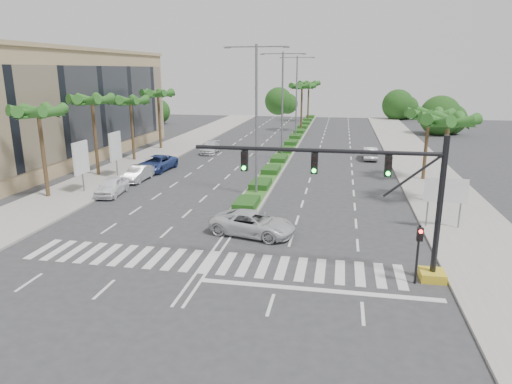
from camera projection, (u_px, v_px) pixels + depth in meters
ground at (209, 262)px, 24.72m from camera, size 160.00×160.00×0.00m
footpath_right at (435, 185)px, 40.98m from camera, size 6.00×120.00×0.15m
footpath_left at (121, 171)px, 46.39m from camera, size 6.00×120.00×0.15m
median at (295, 140)px, 67.41m from camera, size 2.20×75.00×0.20m
median_grass at (295, 139)px, 67.37m from camera, size 1.80×75.00×0.04m
building at (54, 106)px, 52.47m from camera, size 12.00×36.00×12.00m
signal_gantry at (391, 211)px, 22.17m from camera, size 12.60×1.20×7.20m
pedestrian_signal at (419, 245)px, 21.66m from camera, size 0.28×0.36×3.00m
direction_sign at (446, 193)px, 29.26m from camera, size 2.70×0.11×3.40m
billboard_near at (81, 158)px, 37.92m from camera, size 0.18×2.10×4.35m
billboard_far at (115, 147)px, 43.62m from camera, size 0.18×2.10×4.35m
palm_left_near at (38, 115)px, 35.41m from camera, size 4.57×4.68×7.55m
palm_left_mid at (92, 103)px, 42.90m from camera, size 4.57×4.68×7.95m
palm_left_far at (130, 103)px, 50.65m from camera, size 4.57×4.68×7.35m
palm_left_end at (158, 96)px, 58.14m from camera, size 4.57×4.68×7.75m
palm_right_near at (448, 124)px, 33.82m from camera, size 4.57×4.68×7.05m
palm_right_far at (429, 117)px, 41.48m from camera, size 4.57×4.68×6.75m
palm_median_a at (302, 88)px, 75.06m from camera, size 4.57×4.68×8.05m
palm_median_b at (309, 85)px, 89.30m from camera, size 4.57×4.68×8.05m
streetlight_near at (256, 112)px, 36.24m from camera, size 5.10×0.25×12.00m
streetlight_mid at (282, 100)px, 51.43m from camera, size 5.10×0.25×12.00m
streetlight_far at (296, 93)px, 66.61m from camera, size 5.10×0.25×12.00m
car_parked_a at (112, 186)px, 37.79m from camera, size 2.18×4.48×1.47m
car_parked_b at (138, 173)px, 42.65m from camera, size 1.56×4.29×1.41m
car_parked_c at (157, 163)px, 46.88m from camera, size 3.02×5.73×1.54m
car_parked_d at (210, 148)px, 56.86m from camera, size 2.18×4.78×1.36m
car_crossing at (253, 223)px, 28.63m from camera, size 5.81×3.64×1.50m
car_right at (370, 153)px, 52.87m from camera, size 1.67×4.51×1.47m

